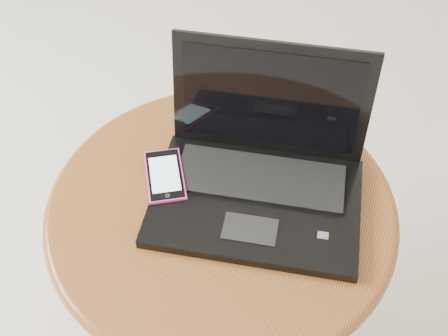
% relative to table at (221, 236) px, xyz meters
% --- Properties ---
extents(table, '(0.57, 0.57, 0.46)m').
position_rel_table_xyz_m(table, '(0.00, 0.00, 0.00)').
color(table, brown).
rests_on(table, ground).
extents(laptop, '(0.36, 0.31, 0.22)m').
position_rel_table_xyz_m(laptop, '(0.05, 0.05, 0.14)').
color(laptop, black).
rests_on(laptop, table).
extents(phone_black, '(0.10, 0.13, 0.01)m').
position_rel_table_xyz_m(phone_black, '(-0.07, 0.01, 0.10)').
color(phone_black, black).
rests_on(phone_black, table).
extents(phone_pink, '(0.11, 0.13, 0.01)m').
position_rel_table_xyz_m(phone_pink, '(-0.10, 0.01, 0.11)').
color(phone_pink, '#D0358D').
rests_on(phone_pink, phone_black).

